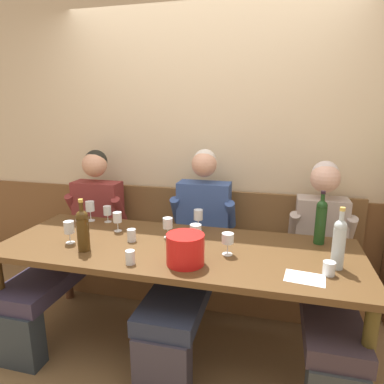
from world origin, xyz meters
name	(u,v)px	position (x,y,z in m)	size (l,w,h in m)	color
ground_plane	(172,358)	(0.00, 0.00, -0.01)	(6.80, 6.80, 0.02)	brown
room_wall_back	(207,137)	(0.00, 1.09, 1.40)	(6.80, 0.08, 2.80)	beige
wood_wainscot_panel	(205,240)	(0.00, 1.04, 0.45)	(6.80, 0.03, 0.90)	brown
wall_bench	(200,266)	(0.00, 0.83, 0.28)	(2.68, 0.42, 0.94)	brown
dining_table	(177,257)	(0.00, 0.13, 0.68)	(2.38, 0.87, 0.76)	#4E341A
person_center_right_seat	(77,236)	(-0.96, 0.44, 0.62)	(0.54, 1.30, 1.29)	#252E36
person_center_left_seat	(194,246)	(0.04, 0.45, 0.63)	(0.54, 1.29, 1.33)	#33303B
person_left_seat	(325,259)	(0.97, 0.46, 0.63)	(0.49, 1.30, 1.26)	#2E3335
ice_bucket	(185,249)	(0.13, -0.10, 0.85)	(0.22, 0.22, 0.18)	red
wine_bottle_clear_water	(339,242)	(0.98, 0.06, 0.91)	(0.07, 0.07, 0.36)	#B0C0C3
wine_bottle_amber_mid	(321,220)	(0.92, 0.42, 0.92)	(0.07, 0.07, 0.37)	#193C17
wine_bottle_green_tall	(83,229)	(-0.56, -0.08, 0.90)	(0.08, 0.08, 0.34)	#402C0F
wine_glass_mid_left	(90,207)	(-0.83, 0.47, 0.87)	(0.07, 0.07, 0.16)	silver
wine_glass_by_bottle	(117,218)	(-0.51, 0.30, 0.86)	(0.07, 0.07, 0.15)	silver
wine_glass_mid_right	(228,240)	(0.35, 0.09, 0.86)	(0.08, 0.08, 0.14)	silver
wine_glass_left_end	(107,211)	(-0.68, 0.47, 0.84)	(0.06, 0.06, 0.13)	silver
wine_glass_right_end	(198,215)	(0.07, 0.47, 0.87)	(0.07, 0.07, 0.16)	silver
wine_glass_center_rear	(69,228)	(-0.72, 0.01, 0.86)	(0.07, 0.07, 0.15)	silver
wine_glass_center_front	(168,224)	(-0.11, 0.27, 0.85)	(0.07, 0.07, 0.14)	silver
wine_glass_near_bucket	(196,230)	(0.10, 0.24, 0.84)	(0.08, 0.08, 0.12)	silver
water_tumbler_right	(130,257)	(-0.19, -0.19, 0.80)	(0.06, 0.06, 0.08)	silver
water_tumbler_center	(132,235)	(-0.33, 0.14, 0.80)	(0.06, 0.06, 0.09)	silver
water_tumbler_left	(329,268)	(0.93, -0.04, 0.79)	(0.07, 0.07, 0.08)	silver
tasting_sheet_left_guest	(305,278)	(0.80, -0.12, 0.76)	(0.21, 0.15, 0.00)	white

